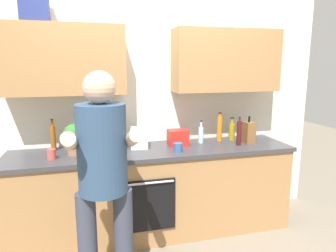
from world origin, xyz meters
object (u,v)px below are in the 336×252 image
object	(u,v)px
bottle_wine	(239,133)
bottle_oil	(232,131)
bottle_soda	(115,144)
grocery_bag_crisps	(178,138)
bottle_water	(201,134)
bottle_syrup	(53,138)
person_standing	(103,172)
bottle_juice	(219,128)
knife_block	(249,132)
potted_herb	(74,137)
cup_stoneware	(101,152)
cup_ceramic	(51,154)
grocery_bag_produce	(139,138)
bottle_soy	(121,137)
cup_tea	(178,147)

from	to	relation	value
bottle_wine	bottle_oil	distance (m)	0.24
bottle_soda	grocery_bag_crisps	world-z (taller)	bottle_soda
bottle_water	bottle_syrup	distance (m)	1.51
person_standing	bottle_juice	size ratio (longest dim) A/B	5.29
knife_block	potted_herb	bearing A→B (deg)	179.47
person_standing	cup_stoneware	xyz separation A→B (m)	(0.01, 0.68, -0.05)
bottle_soda	cup_ceramic	size ratio (longest dim) A/B	2.75
bottle_syrup	grocery_bag_produce	xyz separation A→B (m)	(0.83, -0.10, -0.03)
knife_block	potted_herb	xyz separation A→B (m)	(-1.80, 0.02, 0.05)
bottle_wine	person_standing	bearing A→B (deg)	-152.16
grocery_bag_crisps	knife_block	bearing A→B (deg)	-7.05
bottle_soda	cup_ceramic	bearing A→B (deg)	-179.83
bottle_soy	knife_block	xyz separation A→B (m)	(1.37, -0.01, -0.03)
cup_tea	bottle_oil	bearing A→B (deg)	23.39
bottle_soda	cup_ceramic	world-z (taller)	bottle_soda
bottle_soy	cup_stoneware	bearing A→B (deg)	-141.89
bottle_soy	cup_tea	size ratio (longest dim) A/B	3.91
bottle_soy	cup_ceramic	size ratio (longest dim) A/B	3.70
bottle_water	knife_block	size ratio (longest dim) A/B	0.85
bottle_oil	cup_ceramic	bearing A→B (deg)	-172.10
cup_ceramic	bottle_syrup	bearing A→B (deg)	91.60
bottle_water	grocery_bag_produce	distance (m)	0.68
cup_ceramic	grocery_bag_produce	distance (m)	0.85
grocery_bag_produce	potted_herb	bearing A→B (deg)	-172.81
bottle_soy	knife_block	world-z (taller)	bottle_soy
person_standing	grocery_bag_crisps	distance (m)	1.23
cup_stoneware	cup_tea	bearing A→B (deg)	0.57
person_standing	knife_block	bearing A→B (deg)	27.52
cup_ceramic	cup_tea	world-z (taller)	cup_ceramic
grocery_bag_produce	cup_ceramic	bearing A→B (deg)	-167.22
bottle_oil	bottle_syrup	bearing A→B (deg)	179.18
bottle_juice	bottle_soda	distance (m)	1.19
person_standing	bottle_oil	size ratio (longest dim) A/B	6.51
person_standing	bottle_soda	xyz separation A→B (m)	(0.15, 0.74, 0.00)
cup_stoneware	knife_block	size ratio (longest dim) A/B	0.33
cup_ceramic	cup_tea	bearing A→B (deg)	-2.52
person_standing	bottle_juice	world-z (taller)	person_standing
bottle_juice	bottle_syrup	world-z (taller)	bottle_juice
bottle_soy	bottle_soda	size ratio (longest dim) A/B	1.34
bottle_juice	bottle_oil	xyz separation A→B (m)	(0.15, 0.01, -0.04)
bottle_wine	grocery_bag_produce	bearing A→B (deg)	170.96
person_standing	grocery_bag_crisps	size ratio (longest dim) A/B	8.46
cup_ceramic	bottle_water	bearing A→B (deg)	8.30
bottle_water	bottle_soy	bearing A→B (deg)	-172.03
bottle_wine	bottle_oil	bearing A→B (deg)	81.66
bottle_juice	potted_herb	world-z (taller)	bottle_juice
bottle_syrup	potted_herb	bearing A→B (deg)	-41.66
cup_stoneware	bottle_wine	bearing A→B (deg)	3.31
bottle_soda	grocery_bag_produce	world-z (taller)	bottle_soda
bottle_syrup	cup_ceramic	bearing A→B (deg)	-88.40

